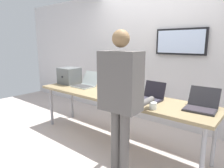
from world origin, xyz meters
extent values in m
cube|color=beige|center=(0.00, 0.00, -0.02)|extent=(8.00, 8.00, 0.04)
cube|color=silver|center=(0.00, 1.13, 1.28)|extent=(8.00, 0.06, 2.56)
cube|color=black|center=(0.53, 1.08, 1.56)|extent=(0.86, 0.05, 0.44)
cube|color=silver|center=(0.53, 1.06, 1.56)|extent=(0.80, 0.02, 0.38)
cube|color=#8C7853|center=(0.00, 0.00, 0.74)|extent=(2.90, 0.70, 0.04)
cylinder|color=gray|center=(-1.35, -0.25, 0.36)|extent=(0.05, 0.05, 0.72)
cylinder|color=gray|center=(1.35, -0.25, 0.36)|extent=(0.05, 0.05, 0.72)
cylinder|color=gray|center=(-1.35, 0.25, 0.36)|extent=(0.05, 0.05, 0.72)
cylinder|color=gray|center=(1.35, 0.25, 0.36)|extent=(0.05, 0.05, 0.72)
cube|color=#5C6061|center=(-1.22, 0.10, 0.92)|extent=(0.36, 0.32, 0.31)
cube|color=black|center=(-1.22, -0.07, 0.92)|extent=(0.04, 0.01, 0.03)
cube|color=#ABB5B3|center=(-0.79, 0.05, 0.77)|extent=(0.38, 0.28, 0.02)
cube|color=#353435|center=(-0.79, 0.04, 0.78)|extent=(0.35, 0.23, 0.00)
cube|color=#ABB5B3|center=(-0.79, 0.25, 0.90)|extent=(0.38, 0.15, 0.24)
cube|color=#37427B|center=(-0.79, 0.26, 0.90)|extent=(0.35, 0.13, 0.21)
cube|color=black|center=(-0.15, 0.06, 0.77)|extent=(0.33, 0.25, 0.02)
cube|color=#2B2D35|center=(-0.15, 0.04, 0.78)|extent=(0.30, 0.20, 0.00)
cube|color=black|center=(-0.15, 0.23, 0.89)|extent=(0.33, 0.12, 0.22)
cube|color=#2C562F|center=(-0.15, 0.24, 0.89)|extent=(0.30, 0.10, 0.19)
cube|color=#24212A|center=(0.54, 0.04, 0.77)|extent=(0.33, 0.25, 0.02)
cube|color=#302D39|center=(0.54, 0.02, 0.78)|extent=(0.29, 0.20, 0.00)
cube|color=#24212A|center=(0.55, 0.18, 0.89)|extent=(0.32, 0.08, 0.23)
cube|color=black|center=(0.55, 0.19, 0.89)|extent=(0.29, 0.07, 0.20)
cube|color=#262427|center=(1.21, 0.04, 0.77)|extent=(0.36, 0.28, 0.02)
cube|color=#2D272E|center=(1.21, 0.03, 0.78)|extent=(0.33, 0.23, 0.00)
cube|color=#262427|center=(1.19, 0.23, 0.89)|extent=(0.36, 0.16, 0.22)
cube|color=#3B4D70|center=(1.19, 0.23, 0.89)|extent=(0.33, 0.13, 0.20)
cylinder|color=#5B5754|center=(0.49, -0.63, 0.41)|extent=(0.12, 0.12, 0.81)
cylinder|color=#5B5754|center=(0.62, -0.63, 0.41)|extent=(0.12, 0.12, 0.81)
cube|color=#5B5754|center=(0.56, -0.63, 1.13)|extent=(0.45, 0.28, 0.64)
sphere|color=olive|center=(0.56, -0.63, 1.58)|extent=(0.19, 0.19, 0.19)
cylinder|color=#5B5754|center=(0.38, -0.35, 0.86)|extent=(0.09, 0.32, 0.07)
cylinder|color=#5B5754|center=(0.71, -0.33, 0.86)|extent=(0.09, 0.32, 0.07)
cylinder|color=white|center=(0.76, -0.25, 0.80)|extent=(0.09, 0.09, 0.08)
camera|label=1|loc=(1.82, -2.31, 1.53)|focal=32.06mm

